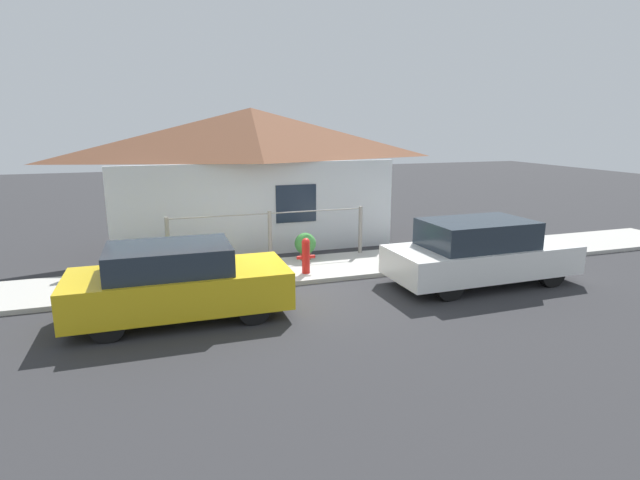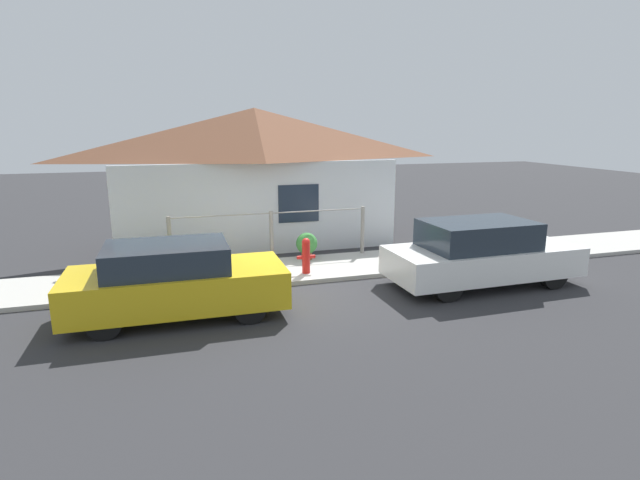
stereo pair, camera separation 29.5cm
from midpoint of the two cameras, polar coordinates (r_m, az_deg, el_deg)
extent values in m
plane|color=#2D2D30|center=(10.74, -4.22, -5.33)|extent=(60.00, 60.00, 0.00)
cube|color=#B2AFA8|center=(11.65, -5.45, -3.61)|extent=(24.00, 2.00, 0.10)
cube|color=silver|center=(13.14, -7.38, 3.47)|extent=(7.45, 0.12, 2.43)
cube|color=#1E2838|center=(13.26, -3.38, 4.18)|extent=(1.10, 0.04, 1.00)
pyramid|color=#A36647|center=(13.99, -8.47, 11.89)|extent=(7.85, 2.20, 1.39)
cylinder|color=gray|center=(12.04, -17.65, -0.36)|extent=(0.10, 0.10, 1.23)
cylinder|color=gray|center=(12.29, -6.42, 0.45)|extent=(0.10, 0.10, 1.23)
cylinder|color=gray|center=(12.99, 3.98, 1.18)|extent=(0.10, 0.10, 1.23)
cylinder|color=gray|center=(12.18, -6.49, 3.04)|extent=(4.80, 0.03, 0.03)
cube|color=gold|center=(9.26, -16.57, -5.33)|extent=(3.81, 1.64, 0.66)
cube|color=#232D38|center=(9.10, -17.75, -2.01)|extent=(2.10, 1.44, 0.47)
cylinder|color=black|center=(10.08, -9.90, -5.03)|extent=(0.57, 0.20, 0.57)
cylinder|color=black|center=(8.79, -8.56, -7.71)|extent=(0.57, 0.20, 0.57)
cylinder|color=black|center=(10.05, -23.35, -5.99)|extent=(0.57, 0.20, 0.57)
cylinder|color=black|center=(8.76, -24.09, -8.83)|extent=(0.57, 0.20, 0.57)
cube|color=white|center=(11.31, 17.25, -2.13)|extent=(4.13, 1.73, 0.61)
cube|color=#232D38|center=(11.08, 16.77, 0.73)|extent=(2.28, 1.50, 0.57)
cylinder|color=black|center=(12.67, 19.92, -1.79)|extent=(0.61, 0.21, 0.61)
cylinder|color=black|center=(11.66, 24.29, -3.43)|extent=(0.61, 0.21, 0.61)
cylinder|color=black|center=(11.26, 9.81, -2.99)|extent=(0.61, 0.21, 0.61)
cylinder|color=black|center=(10.10, 13.72, -5.05)|extent=(0.61, 0.21, 0.61)
cylinder|color=red|center=(11.23, -2.38, -2.13)|extent=(0.18, 0.18, 0.68)
sphere|color=red|center=(11.14, -2.40, -0.26)|extent=(0.19, 0.19, 0.19)
cylinder|color=red|center=(11.19, -3.02, -2.02)|extent=(0.16, 0.08, 0.08)
cylinder|color=red|center=(11.26, -1.74, -1.91)|extent=(0.16, 0.08, 0.08)
cylinder|color=brown|center=(12.42, -2.37, -1.76)|extent=(0.27, 0.27, 0.21)
sphere|color=#387F38|center=(12.35, -2.38, -0.40)|extent=(0.53, 0.53, 0.53)
cylinder|color=brown|center=(11.92, -17.62, -3.14)|extent=(0.22, 0.22, 0.16)
sphere|color=#387F38|center=(11.84, -17.72, -1.78)|extent=(0.57, 0.57, 0.57)
camera|label=1|loc=(0.15, -90.77, -0.18)|focal=28.00mm
camera|label=2|loc=(0.15, 89.23, 0.18)|focal=28.00mm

